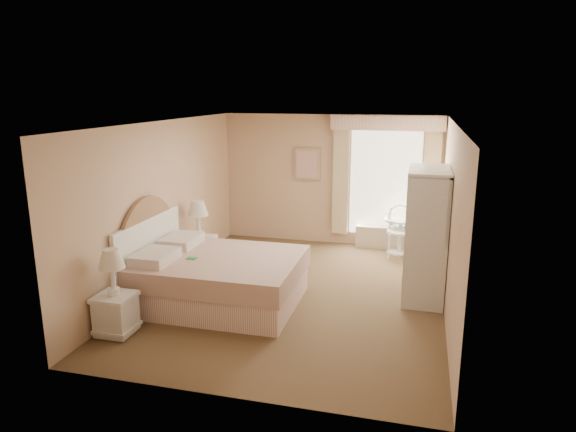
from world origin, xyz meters
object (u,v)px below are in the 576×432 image
(round_table, at_px, (400,230))
(armoire, at_px, (426,245))
(bed, at_px, (210,276))
(nightstand_far, at_px, (199,244))
(cafe_chair, at_px, (400,227))
(nightstand_near, at_px, (115,303))

(round_table, height_order, armoire, armoire)
(bed, relative_size, nightstand_far, 1.98)
(bed, bearing_deg, round_table, 50.15)
(bed, relative_size, round_table, 3.50)
(round_table, relative_size, armoire, 0.35)
(round_table, relative_size, cafe_chair, 0.70)
(nightstand_near, relative_size, round_table, 1.66)
(bed, distance_m, nightstand_near, 1.44)
(round_table, bearing_deg, cafe_chair, -91.96)
(nightstand_near, xyz_separation_m, cafe_chair, (3.22, 4.03, 0.14))
(bed, xyz_separation_m, nightstand_near, (-0.73, -1.24, 0.03))
(armoire, bearing_deg, nightstand_far, 175.52)
(cafe_chair, distance_m, armoire, 1.89)
(nightstand_near, height_order, armoire, armoire)
(cafe_chair, bearing_deg, armoire, -79.44)
(nightstand_far, height_order, cafe_chair, nightstand_far)
(armoire, bearing_deg, cafe_chair, 103.39)
(nightstand_near, xyz_separation_m, round_table, (3.23, 4.23, 0.03))
(bed, height_order, round_table, bed)
(nightstand_near, height_order, nightstand_far, nightstand_far)
(nightstand_near, xyz_separation_m, nightstand_far, (0.00, 2.50, 0.03))
(cafe_chair, bearing_deg, nightstand_far, -157.31)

